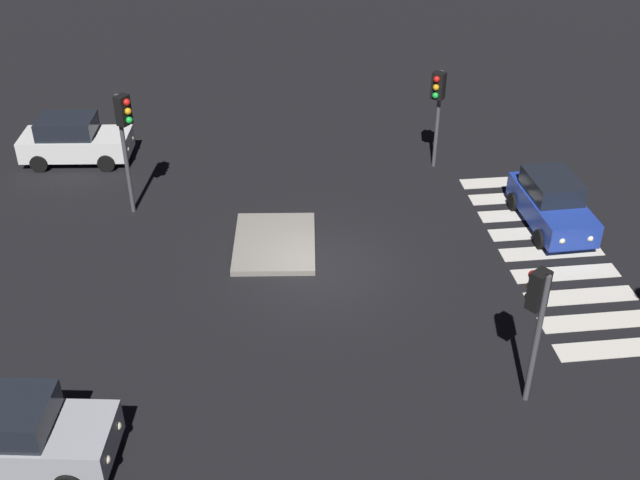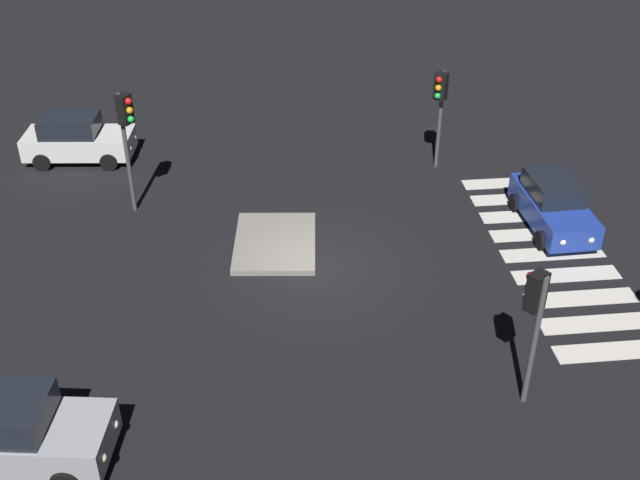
# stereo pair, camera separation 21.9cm
# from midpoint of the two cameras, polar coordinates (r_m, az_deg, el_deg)

# --- Properties ---
(ground_plane) EXTENTS (80.00, 80.00, 0.00)m
(ground_plane) POSITION_cam_midpoint_polar(r_m,az_deg,el_deg) (23.66, -0.27, -2.04)
(ground_plane) COLOR black
(traffic_island) EXTENTS (3.60, 2.85, 0.18)m
(traffic_island) POSITION_cam_midpoint_polar(r_m,az_deg,el_deg) (24.70, -3.57, -0.21)
(traffic_island) COLOR gray
(traffic_island) RESTS_ON ground
(car_silver) EXTENTS (2.38, 4.26, 1.78)m
(car_silver) POSITION_cam_midpoint_polar(r_m,az_deg,el_deg) (18.58, -21.55, -13.01)
(car_silver) COLOR #9EA0A5
(car_silver) RESTS_ON ground
(car_white) EXTENTS (2.20, 4.15, 1.75)m
(car_white) POSITION_cam_midpoint_polar(r_m,az_deg,el_deg) (30.82, -17.63, 6.94)
(car_white) COLOR silver
(car_white) RESTS_ON ground
(car_blue) EXTENTS (3.92, 1.92, 1.69)m
(car_blue) POSITION_cam_midpoint_polar(r_m,az_deg,el_deg) (26.36, 16.27, 2.59)
(car_blue) COLOR #1E389E
(car_blue) RESTS_ON ground
(traffic_light_east) EXTENTS (0.53, 0.54, 3.70)m
(traffic_light_east) POSITION_cam_midpoint_polar(r_m,az_deg,el_deg) (28.42, 8.34, 10.28)
(traffic_light_east) COLOR #47474C
(traffic_light_east) RESTS_ON ground
(traffic_light_north) EXTENTS (0.54, 0.53, 4.19)m
(traffic_light_north) POSITION_cam_midpoint_polar(r_m,az_deg,el_deg) (25.75, -14.27, 8.07)
(traffic_light_north) COLOR #47474C
(traffic_light_north) RESTS_ON ground
(traffic_light_south) EXTENTS (0.53, 0.54, 3.64)m
(traffic_light_south) POSITION_cam_midpoint_polar(r_m,az_deg,el_deg) (18.28, 15.16, -4.58)
(traffic_light_south) COLOR #47474C
(traffic_light_south) RESTS_ON ground
(crosswalk_near) EXTENTS (9.90, 3.20, 0.02)m
(crosswalk_near) POSITION_cam_midpoint_polar(r_m,az_deg,el_deg) (25.36, 16.23, -0.86)
(crosswalk_near) COLOR silver
(crosswalk_near) RESTS_ON ground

